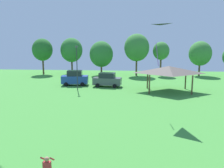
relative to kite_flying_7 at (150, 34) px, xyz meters
The scene contains 11 objects.
kite_flying_7 is the anchor object (origin of this frame).
parked_car_leftmost 19.25m from the kite_flying_7, 126.54° to the left, with size 4.35×2.38×2.40m.
parked_car_second_from_left 16.17m from the kite_flying_7, 111.71° to the left, with size 4.49×2.29×2.20m.
park_pavilion 12.43m from the kite_flying_7, 72.23° to the left, with size 7.26×5.17×3.60m.
light_post_2 14.88m from the kite_flying_7, 131.51° to the left, with size 0.36×0.20×6.38m.
treeline_tree_0 33.96m from the kite_flying_7, 127.59° to the left, with size 4.27×4.27×7.62m.
treeline_tree_1 32.03m from the kite_flying_7, 117.48° to the left, with size 4.73×4.73×7.75m.
treeline_tree_2 27.97m from the kite_flying_7, 106.78° to the left, with size 4.86×4.86×7.08m.
treeline_tree_3 26.44m from the kite_flying_7, 91.57° to the left, with size 5.06×5.06×8.54m.
treeline_tree_4 27.44m from the kite_flying_7, 81.02° to the left, with size 3.34×3.34×6.94m.
treeline_tree_5 30.22m from the kite_flying_7, 66.02° to the left, with size 4.54×4.54×7.07m.
Camera 1 is at (0.83, 2.69, 6.96)m, focal length 38.00 mm.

